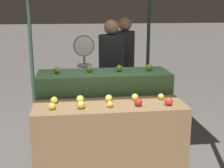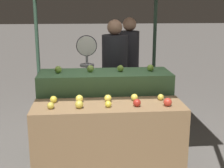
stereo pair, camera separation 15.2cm
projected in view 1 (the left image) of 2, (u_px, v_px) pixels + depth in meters
name	position (u px, v px, depth m)	size (l,w,h in m)	color
display_counter_front	(110.00, 142.00, 3.46)	(1.64, 0.55, 0.87)	olive
display_counter_back	(104.00, 114.00, 4.01)	(1.64, 0.55, 1.10)	#4C7A4C
apple_front_0	(52.00, 106.00, 3.17)	(0.07, 0.07, 0.07)	gold
apple_front_1	(81.00, 105.00, 3.20)	(0.09, 0.09, 0.09)	gold
apple_front_2	(110.00, 104.00, 3.25)	(0.07, 0.07, 0.07)	gold
apple_front_3	(138.00, 102.00, 3.29)	(0.08, 0.08, 0.08)	#AD281E
apple_front_4	(169.00, 101.00, 3.31)	(0.09, 0.09, 0.09)	red
apple_front_5	(54.00, 100.00, 3.38)	(0.08, 0.08, 0.08)	gold
apple_front_6	(80.00, 99.00, 3.40)	(0.08, 0.08, 0.08)	yellow
apple_front_7	(108.00, 98.00, 3.44)	(0.08, 0.08, 0.08)	yellow
apple_front_8	(135.00, 97.00, 3.50)	(0.08, 0.08, 0.08)	yellow
apple_front_9	(161.00, 97.00, 3.52)	(0.07, 0.07, 0.07)	gold
apple_back_0	(57.00, 70.00, 3.78)	(0.09, 0.09, 0.09)	#84AD3D
apple_back_1	(89.00, 69.00, 3.85)	(0.09, 0.09, 0.09)	#8EB247
apple_back_2	(119.00, 68.00, 3.89)	(0.08, 0.08, 0.08)	#84AD3D
apple_back_3	(149.00, 68.00, 3.94)	(0.08, 0.08, 0.08)	#84AD3D
produce_scale	(84.00, 64.00, 4.39)	(0.29, 0.20, 1.50)	#99999E
person_vendor_at_scale	(111.00, 68.00, 4.71)	(0.42, 0.42, 1.71)	#2D2D38
person_customer_left	(125.00, 60.00, 5.29)	(0.44, 0.44, 1.72)	#2D2D38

